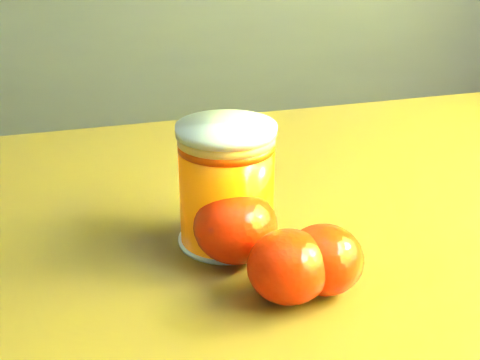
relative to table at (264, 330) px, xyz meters
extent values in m
cube|color=brown|center=(0.00, 0.00, 0.07)|extent=(1.01, 0.79, 0.04)
cylinder|color=#4F2313|center=(0.35, 0.33, -0.28)|extent=(0.05, 0.05, 0.65)
cylinder|color=#FF6F05|center=(-0.03, 0.01, 0.13)|extent=(0.07, 0.07, 0.09)
cylinder|color=#EBBA5F|center=(-0.03, 0.01, 0.18)|extent=(0.08, 0.08, 0.01)
cylinder|color=silver|center=(-0.03, 0.01, 0.18)|extent=(0.08, 0.08, 0.00)
ellipsoid|color=#FF2505|center=(-0.03, -0.02, 0.12)|extent=(0.07, 0.07, 0.06)
ellipsoid|color=#FF2505|center=(0.03, -0.08, 0.11)|extent=(0.07, 0.07, 0.05)
ellipsoid|color=#FF2505|center=(0.00, -0.08, 0.11)|extent=(0.06, 0.06, 0.05)
camera|label=1|loc=(-0.08, -0.47, 0.35)|focal=50.00mm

